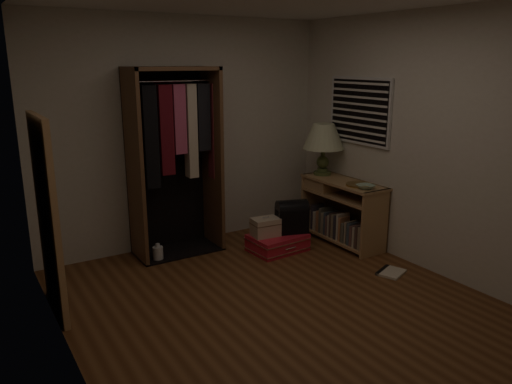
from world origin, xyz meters
TOP-DOWN VIEW (x-y plane):
  - ground at (0.00, 0.00)m, footprint 4.00×4.00m
  - room_walls at (0.08, 0.04)m, footprint 3.52×4.02m
  - console_bookshelf at (1.54, 1.05)m, footprint 0.42×1.12m
  - open_wardrobe at (-0.22, 1.77)m, footprint 1.02×0.50m
  - floor_mirror at (-1.70, 1.00)m, footprint 0.06×0.80m
  - pink_suitcase at (0.72, 1.16)m, footprint 0.66×0.50m
  - train_case at (0.58, 1.20)m, footprint 0.32×0.24m
  - black_bag at (0.91, 1.16)m, footprint 0.40×0.33m
  - table_lamp at (1.54, 1.40)m, footprint 0.65×0.65m
  - brass_tray at (1.54, 0.75)m, footprint 0.35×0.35m
  - ceramic_bowl at (1.49, 0.59)m, footprint 0.21×0.21m
  - white_jug at (-0.55, 1.60)m, footprint 0.13×0.13m
  - floor_book at (1.34, 0.03)m, footprint 0.34×0.31m

SIDE VIEW (x-z plane):
  - ground at x=0.00m, z-range 0.00..0.00m
  - floor_book at x=1.34m, z-range 0.00..0.02m
  - white_jug at x=-0.55m, z-range -0.01..0.18m
  - pink_suitcase at x=0.72m, z-range 0.00..0.19m
  - train_case at x=0.58m, z-range 0.19..0.41m
  - black_bag at x=0.91m, z-range 0.20..0.58m
  - console_bookshelf at x=1.54m, z-range 0.02..0.77m
  - brass_tray at x=1.54m, z-range 0.75..0.77m
  - ceramic_bowl at x=1.49m, z-range 0.75..0.80m
  - floor_mirror at x=-1.70m, z-range 0.00..1.70m
  - table_lamp at x=1.54m, z-range 0.90..1.52m
  - open_wardrobe at x=-0.22m, z-range 0.19..2.24m
  - room_walls at x=0.08m, z-range 0.20..2.80m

